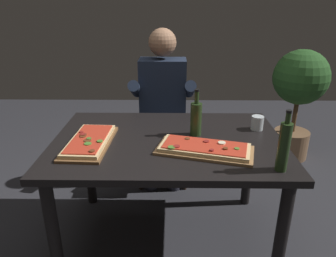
% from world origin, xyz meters
% --- Properties ---
extents(ground_plane, '(6.40, 6.40, 0.00)m').
position_xyz_m(ground_plane, '(0.00, 0.00, 0.00)').
color(ground_plane, '#2D2D33').
extents(dining_table, '(1.40, 0.96, 0.74)m').
position_xyz_m(dining_table, '(0.00, 0.00, 0.64)').
color(dining_table, black).
rests_on(dining_table, ground_plane).
extents(pizza_rectangular_front, '(0.58, 0.37, 0.05)m').
position_xyz_m(pizza_rectangular_front, '(0.21, -0.17, 0.76)').
color(pizza_rectangular_front, olive).
rests_on(pizza_rectangular_front, dining_table).
extents(pizza_rectangular_left, '(0.26, 0.50, 0.05)m').
position_xyz_m(pizza_rectangular_left, '(-0.46, -0.08, 0.76)').
color(pizza_rectangular_left, brown).
rests_on(pizza_rectangular_left, dining_table).
extents(wine_bottle_dark, '(0.07, 0.07, 0.30)m').
position_xyz_m(wine_bottle_dark, '(0.17, 0.07, 0.85)').
color(wine_bottle_dark, '#233819').
rests_on(wine_bottle_dark, dining_table).
extents(oil_bottle_amber, '(0.06, 0.06, 0.32)m').
position_xyz_m(oil_bottle_amber, '(0.57, -0.37, 0.87)').
color(oil_bottle_amber, '#233819').
rests_on(oil_bottle_amber, dining_table).
extents(tumbler_near_camera, '(0.08, 0.08, 0.09)m').
position_xyz_m(tumbler_near_camera, '(0.58, 0.16, 0.78)').
color(tumbler_near_camera, silver).
rests_on(tumbler_near_camera, dining_table).
extents(diner_chair, '(0.44, 0.44, 0.87)m').
position_xyz_m(diner_chair, '(-0.05, 0.86, 0.49)').
color(diner_chair, black).
rests_on(diner_chair, ground_plane).
extents(seated_diner, '(0.53, 0.41, 1.33)m').
position_xyz_m(seated_diner, '(-0.05, 0.74, 0.74)').
color(seated_diner, '#23232D').
rests_on(seated_diner, ground_plane).
extents(potted_plant_corner, '(0.53, 0.53, 1.10)m').
position_xyz_m(potted_plant_corner, '(1.26, 1.23, 0.71)').
color(potted_plant_corner, '#846042').
rests_on(potted_plant_corner, ground_plane).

